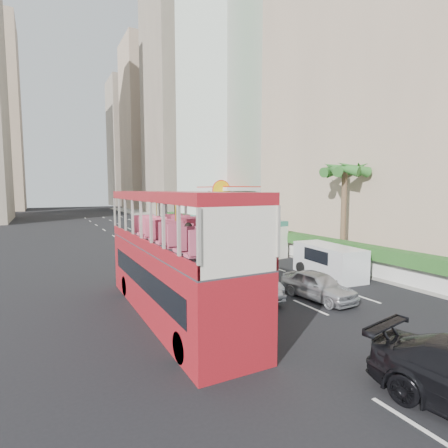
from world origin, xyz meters
TOP-DOWN VIEW (x-y plane):
  - ground_plane at (0.00, 0.00)m, footprint 200.00×200.00m
  - double_decker_bus at (-6.00, 0.00)m, footprint 2.50×11.00m
  - car_silver_lane_a at (-2.10, 0.87)m, footprint 1.84×4.88m
  - car_silver_lane_b at (0.71, -1.28)m, footprint 1.89×4.01m
  - van_asset at (1.00, 18.56)m, footprint 2.65×5.16m
  - minibus_near at (1.47, 11.75)m, footprint 3.13×6.80m
  - minibus_far at (4.18, 10.29)m, footprint 3.08×6.54m
  - panel_van_near at (4.30, 1.74)m, footprint 2.31×4.80m
  - panel_van_far at (4.43, 21.04)m, footprint 2.50×4.89m
  - sidewalk at (9.00, 25.00)m, footprint 6.00×120.00m
  - kerb_wall at (6.20, 14.00)m, footprint 0.30×44.00m
  - hedge at (6.20, 14.00)m, footprint 1.10×44.00m
  - palm_tree at (7.80, 4.00)m, footprint 0.36×0.36m
  - shell_station at (10.00, 23.00)m, footprint 6.50×8.00m
  - tower_stripe at (18.00, 34.00)m, footprint 16.00×18.00m
  - tower_mid at (18.00, 58.00)m, footprint 16.00×16.00m
  - tower_far_a at (17.00, 82.00)m, footprint 14.00×14.00m
  - tower_far_b at (17.00, 104.00)m, footprint 14.00×14.00m

SIDE VIEW (x-z plane):
  - ground_plane at x=0.00m, z-range 0.00..0.00m
  - car_silver_lane_a at x=-2.10m, z-range -0.79..0.79m
  - car_silver_lane_b at x=0.71m, z-range -0.66..0.66m
  - van_asset at x=1.00m, z-range -0.70..0.70m
  - sidewalk at x=9.00m, z-range 0.00..0.18m
  - kerb_wall at x=6.20m, z-range 0.18..1.18m
  - panel_van_near at x=4.30m, z-range 0.00..1.86m
  - panel_van_far at x=4.43m, z-range 0.00..1.87m
  - minibus_far at x=4.18m, z-range 0.00..2.79m
  - minibus_near at x=1.47m, z-range 0.00..2.90m
  - hedge at x=6.20m, z-range 1.18..1.88m
  - double_decker_bus at x=-6.00m, z-range 0.00..5.06m
  - shell_station at x=10.00m, z-range 0.00..5.50m
  - palm_tree at x=7.80m, z-range 0.18..6.58m
  - tower_far_b at x=17.00m, z-range 0.00..40.00m
  - tower_far_a at x=17.00m, z-range 0.00..44.00m
  - tower_mid at x=18.00m, z-range 0.00..50.00m
  - tower_stripe at x=18.00m, z-range 0.00..58.00m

